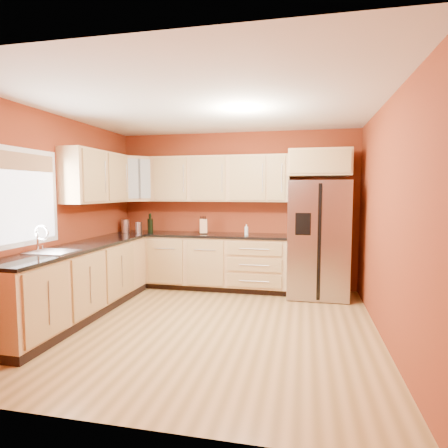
{
  "coord_description": "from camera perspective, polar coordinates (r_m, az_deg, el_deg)",
  "views": [
    {
      "loc": [
        1.14,
        -4.24,
        1.62
      ],
      "look_at": [
        0.03,
        0.9,
        1.16
      ],
      "focal_mm": 30.0,
      "sensor_mm": 36.0,
      "label": 1
    }
  ],
  "objects": [
    {
      "name": "base_cabinets_back",
      "position": [
        6.29,
        -3.67,
        -5.8
      ],
      "size": [
        2.9,
        0.6,
        0.88
      ],
      "primitive_type": "cube",
      "color": "tan",
      "rests_on": "floor"
    },
    {
      "name": "countertop_back",
      "position": [
        6.21,
        -3.72,
        -1.64
      ],
      "size": [
        2.9,
        0.62,
        0.04
      ],
      "primitive_type": "cube",
      "color": "black",
      "rests_on": "base_cabinets_back"
    },
    {
      "name": "over_fridge_cabinet",
      "position": [
        5.96,
        14.33,
        9.01
      ],
      "size": [
        0.92,
        0.6,
        0.4
      ],
      "primitive_type": "cube",
      "color": "tan",
      "rests_on": "wall_back"
    },
    {
      "name": "upper_cabinets_back",
      "position": [
        6.24,
        -0.73,
        6.91
      ],
      "size": [
        2.3,
        0.33,
        0.75
      ],
      "primitive_type": "cube",
      "color": "tan",
      "rests_on": "wall_back"
    },
    {
      "name": "wall_right",
      "position": [
        4.34,
        23.55,
        0.39
      ],
      "size": [
        0.04,
        4.0,
        2.6
      ],
      "primitive_type": "cube",
      "color": "maroon",
      "rests_on": "floor"
    },
    {
      "name": "canister_right",
      "position": [
        6.61,
        -14.79,
        -0.28
      ],
      "size": [
        0.17,
        0.17,
        0.22
      ],
      "primitive_type": "cylinder",
      "rotation": [
        0.0,
        0.0,
        0.36
      ],
      "color": "silver",
      "rests_on": "countertop_back"
    },
    {
      "name": "corner_upper_cabinet",
      "position": [
        6.55,
        -13.34,
        6.68
      ],
      "size": [
        0.67,
        0.67,
        0.75
      ],
      "primitive_type": "cube",
      "rotation": [
        0.0,
        0.0,
        0.79
      ],
      "color": "tan",
      "rests_on": "wall_back"
    },
    {
      "name": "refrigerator",
      "position": [
        5.92,
        14.11,
        -2.21
      ],
      "size": [
        0.9,
        0.75,
        1.78
      ],
      "primitive_type": "cube",
      "color": "silver",
      "rests_on": "floor"
    },
    {
      "name": "upper_cabinets_left",
      "position": [
        5.79,
        -18.88,
        6.79
      ],
      "size": [
        0.33,
        1.35,
        0.75
      ],
      "primitive_type": "cube",
      "color": "tan",
      "rests_on": "wall_left"
    },
    {
      "name": "wall_left",
      "position": [
        5.29,
        -24.3,
        1.12
      ],
      "size": [
        0.04,
        4.0,
        2.6
      ],
      "primitive_type": "cube",
      "color": "maroon",
      "rests_on": "floor"
    },
    {
      "name": "wine_bottle_b",
      "position": [
        6.5,
        -11.27,
        0.15
      ],
      "size": [
        0.07,
        0.07,
        0.32
      ],
      "primitive_type": null,
      "rotation": [
        0.0,
        0.0,
        0.02
      ],
      "color": "black",
      "rests_on": "countertop_back"
    },
    {
      "name": "base_cabinets_left",
      "position": [
        5.24,
        -21.29,
        -8.33
      ],
      "size": [
        0.6,
        2.8,
        0.88
      ],
      "primitive_type": "cube",
      "color": "tan",
      "rests_on": "floor"
    },
    {
      "name": "window",
      "position": [
        4.87,
        -27.71,
        3.64
      ],
      "size": [
        0.03,
        0.9,
        1.0
      ],
      "primitive_type": "cube",
      "color": "white",
      "rests_on": "wall_left"
    },
    {
      "name": "canister_left",
      "position": [
        6.52,
        -12.87,
        -0.49
      ],
      "size": [
        0.12,
        0.12,
        0.18
      ],
      "primitive_type": "cylinder",
      "rotation": [
        0.0,
        0.0,
        -0.13
      ],
      "color": "silver",
      "rests_on": "countertop_back"
    },
    {
      "name": "wine_bottle_a",
      "position": [
        6.45,
        -11.09,
        0.16
      ],
      "size": [
        0.07,
        0.07,
        0.33
      ],
      "primitive_type": null,
      "rotation": [
        0.0,
        0.0,
        -0.01
      ],
      "color": "black",
      "rests_on": "countertop_back"
    },
    {
      "name": "soap_dispenser",
      "position": [
        5.96,
        3.43,
        -0.88
      ],
      "size": [
        0.07,
        0.07,
        0.17
      ],
      "primitive_type": "cylinder",
      "rotation": [
        0.0,
        0.0,
        0.17
      ],
      "color": "silver",
      "rests_on": "countertop_back"
    },
    {
      "name": "countertop_left",
      "position": [
        5.15,
        -21.36,
        -3.35
      ],
      "size": [
        0.62,
        2.8,
        0.04
      ],
      "primitive_type": "cube",
      "color": "black",
      "rests_on": "base_cabinets_left"
    },
    {
      "name": "sink_faucet",
      "position": [
        4.72,
        -24.77,
        -2.12
      ],
      "size": [
        0.5,
        0.42,
        0.3
      ],
      "primitive_type": null,
      "color": "white",
      "rests_on": "countertop_left"
    },
    {
      "name": "wall_back",
      "position": [
        6.35,
        1.81,
        2.14
      ],
      "size": [
        4.0,
        0.04,
        2.6
      ],
      "primitive_type": "cube",
      "color": "maroon",
      "rests_on": "floor"
    },
    {
      "name": "wall_front",
      "position": [
        2.54,
        -14.66,
        -2.35
      ],
      "size": [
        4.0,
        0.04,
        2.6
      ],
      "primitive_type": "cube",
      "color": "maroon",
      "rests_on": "floor"
    },
    {
      "name": "ceiling",
      "position": [
        4.5,
        -2.94,
        17.6
      ],
      "size": [
        4.0,
        4.0,
        0.0
      ],
      "primitive_type": "plane",
      "color": "silver",
      "rests_on": "wall_back"
    },
    {
      "name": "floor",
      "position": [
        4.68,
        -2.79,
        -15.21
      ],
      "size": [
        4.0,
        4.0,
        0.0
      ],
      "primitive_type": "plane",
      "color": "olive",
      "rests_on": "ground"
    },
    {
      "name": "knife_block",
      "position": [
        6.19,
        -3.16,
        -0.38
      ],
      "size": [
        0.14,
        0.14,
        0.24
      ],
      "primitive_type": "cube",
      "rotation": [
        0.0,
        0.0,
        0.3
      ],
      "color": "tan",
      "rests_on": "countertop_back"
    }
  ]
}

